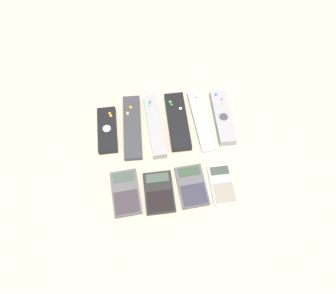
% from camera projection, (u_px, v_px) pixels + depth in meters
% --- Properties ---
extents(ground_plane, '(3.00, 3.00, 0.00)m').
position_uv_depth(ground_plane, '(170.00, 163.00, 0.95)').
color(ground_plane, '#B2A88E').
extents(remote_0, '(0.06, 0.15, 0.02)m').
position_uv_depth(remote_0, '(107.00, 130.00, 0.99)').
color(remote_0, black).
rests_on(remote_0, ground_plane).
extents(remote_1, '(0.06, 0.22, 0.02)m').
position_uv_depth(remote_1, '(132.00, 127.00, 0.99)').
color(remote_1, '#333338').
rests_on(remote_1, ground_plane).
extents(remote_2, '(0.05, 0.22, 0.03)m').
position_uv_depth(remote_2, '(155.00, 126.00, 0.99)').
color(remote_2, gray).
rests_on(remote_2, ground_plane).
extents(remote_3, '(0.06, 0.20, 0.03)m').
position_uv_depth(remote_3, '(177.00, 121.00, 1.00)').
color(remote_3, black).
rests_on(remote_3, ground_plane).
extents(remote_4, '(0.06, 0.22, 0.02)m').
position_uv_depth(remote_4, '(201.00, 120.00, 1.00)').
color(remote_4, silver).
rests_on(remote_4, ground_plane).
extents(remote_5, '(0.05, 0.19, 0.03)m').
position_uv_depth(remote_5, '(222.00, 117.00, 1.00)').
color(remote_5, gray).
rests_on(remote_5, ground_plane).
extents(calculator_0, '(0.08, 0.13, 0.02)m').
position_uv_depth(calculator_0, '(126.00, 193.00, 0.90)').
color(calculator_0, '#4C4C51').
rests_on(calculator_0, ground_plane).
extents(calculator_1, '(0.08, 0.12, 0.01)m').
position_uv_depth(calculator_1, '(159.00, 192.00, 0.90)').
color(calculator_1, black).
rests_on(calculator_1, ground_plane).
extents(calculator_2, '(0.08, 0.12, 0.02)m').
position_uv_depth(calculator_2, '(192.00, 186.00, 0.91)').
color(calculator_2, '#4C4C51').
rests_on(calculator_2, ground_plane).
extents(calculator_3, '(0.07, 0.12, 0.01)m').
position_uv_depth(calculator_3, '(222.00, 184.00, 0.91)').
color(calculator_3, '#B2B2B7').
rests_on(calculator_3, ground_plane).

